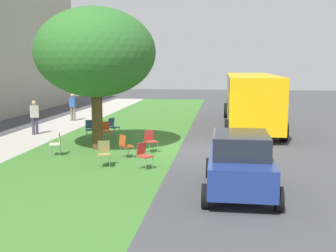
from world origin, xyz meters
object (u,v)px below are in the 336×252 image
at_px(pedestrian_1, 35,116).
at_px(chair_0, 144,154).
at_px(school_bus, 251,96).
at_px(street_tree, 96,53).
at_px(parked_car, 240,162).
at_px(chair_6, 125,144).
at_px(chair_2, 104,152).
at_px(chair_7, 57,142).
at_px(chair_5, 107,130).
at_px(chair_3, 90,128).
at_px(pedestrian_0, 73,106).
at_px(chair_1, 113,126).
at_px(chair_4, 150,139).

bearing_deg(pedestrian_1, chair_0, -132.06).
xyz_separation_m(chair_0, school_bus, (9.67, -4.08, 1.24)).
bearing_deg(street_tree, chair_0, -140.22).
height_order(street_tree, parked_car, street_tree).
height_order(street_tree, chair_6, street_tree).
bearing_deg(chair_2, chair_7, 57.17).
bearing_deg(chair_5, street_tree, -175.91).
relative_size(chair_5, pedestrian_1, 0.52).
xyz_separation_m(chair_2, chair_3, (5.03, 2.13, 0.00)).
bearing_deg(chair_0, pedestrian_0, 30.67).
xyz_separation_m(street_tree, chair_2, (-2.88, -1.10, -3.39)).
relative_size(chair_0, chair_3, 1.00).
bearing_deg(parked_car, pedestrian_1, 50.01).
xyz_separation_m(street_tree, chair_5, (1.77, 0.13, -3.39)).
height_order(parked_car, pedestrian_1, pedestrian_1).
bearing_deg(school_bus, chair_6, 148.30).
relative_size(chair_0, chair_5, 1.00).
relative_size(chair_1, pedestrian_0, 0.52).
relative_size(street_tree, pedestrian_0, 3.38).
bearing_deg(chair_3, chair_6, -145.50).
relative_size(chair_0, pedestrian_0, 0.52).
bearing_deg(chair_3, school_bus, -59.32).
distance_m(chair_3, chair_5, 0.97).
bearing_deg(chair_1, street_tree, -177.06).
bearing_deg(parked_car, chair_3, 42.03).
xyz_separation_m(street_tree, parked_car, (-5.15, -5.56, -3.07)).
relative_size(chair_2, school_bus, 0.08).
bearing_deg(chair_1, chair_2, -167.87).
xyz_separation_m(street_tree, chair_4, (-0.40, -2.27, -3.39)).
bearing_deg(chair_3, pedestrian_0, 27.19).
distance_m(street_tree, chair_0, 5.18).
bearing_deg(chair_4, pedestrian_0, 36.83).
xyz_separation_m(chair_0, pedestrian_0, (11.02, 6.54, 0.41)).
xyz_separation_m(chair_5, pedestrian_0, (6.25, 3.91, 0.41)).
distance_m(street_tree, chair_3, 4.15).
height_order(chair_1, pedestrian_1, pedestrian_1).
xyz_separation_m(chair_4, chair_7, (-1.00, 3.45, 0.00)).
distance_m(chair_4, school_bus, 8.37).
height_order(chair_0, chair_5, same).
bearing_deg(chair_7, pedestrian_1, 33.92).
relative_size(street_tree, chair_1, 6.49).
relative_size(chair_6, pedestrian_1, 0.52).
bearing_deg(chair_3, pedestrian_1, 75.26).
distance_m(chair_4, pedestrian_1, 7.23).
height_order(chair_1, chair_4, same).
bearing_deg(chair_5, chair_0, -151.16).
bearing_deg(chair_2, pedestrian_0, 25.25).
height_order(chair_3, chair_4, same).
bearing_deg(parked_car, chair_0, 54.95).
bearing_deg(chair_0, pedestrian_1, 47.94).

